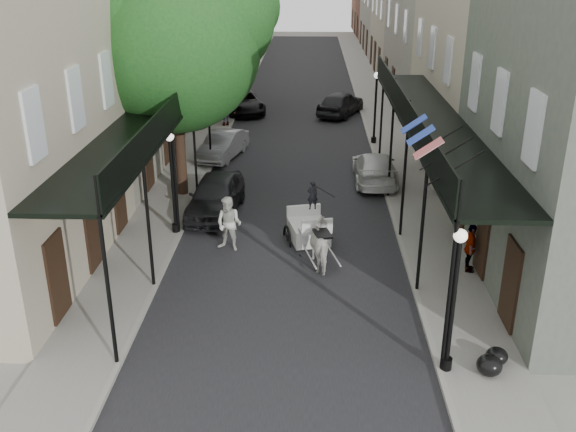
# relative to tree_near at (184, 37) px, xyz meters

# --- Properties ---
(ground) EXTENTS (140.00, 140.00, 0.00)m
(ground) POSITION_rel_tree_near_xyz_m (4.20, -10.18, -6.49)
(ground) COLOR gray
(ground) RESTS_ON ground
(road) EXTENTS (8.00, 90.00, 0.01)m
(road) POSITION_rel_tree_near_xyz_m (4.20, 9.82, -6.48)
(road) COLOR black
(road) RESTS_ON ground
(sidewalk_left) EXTENTS (2.20, 90.00, 0.12)m
(sidewalk_left) POSITION_rel_tree_near_xyz_m (-0.80, 9.82, -6.43)
(sidewalk_left) COLOR gray
(sidewalk_left) RESTS_ON ground
(sidewalk_right) EXTENTS (2.20, 90.00, 0.12)m
(sidewalk_right) POSITION_rel_tree_near_xyz_m (9.20, 9.82, -6.43)
(sidewalk_right) COLOR gray
(sidewalk_right) RESTS_ON ground
(building_row_left) EXTENTS (5.00, 80.00, 10.50)m
(building_row_left) POSITION_rel_tree_near_xyz_m (-4.40, 19.82, -1.24)
(building_row_left) COLOR #A39A82
(building_row_left) RESTS_ON ground
(building_row_right) EXTENTS (5.00, 80.00, 10.50)m
(building_row_right) POSITION_rel_tree_near_xyz_m (12.80, 19.82, -1.24)
(building_row_right) COLOR gray
(building_row_right) RESTS_ON ground
(gallery_left) EXTENTS (2.20, 18.05, 4.88)m
(gallery_left) POSITION_rel_tree_near_xyz_m (-0.59, -3.20, -2.44)
(gallery_left) COLOR black
(gallery_left) RESTS_ON sidewalk_left
(gallery_right) EXTENTS (2.20, 18.05, 4.88)m
(gallery_right) POSITION_rel_tree_near_xyz_m (8.99, -3.20, -2.44)
(gallery_right) COLOR black
(gallery_right) RESTS_ON sidewalk_right
(tree_near) EXTENTS (7.31, 6.80, 9.63)m
(tree_near) POSITION_rel_tree_near_xyz_m (0.00, 0.00, 0.00)
(tree_near) COLOR #382619
(tree_near) RESTS_ON sidewalk_left
(tree_far) EXTENTS (6.45, 6.00, 8.61)m
(tree_far) POSITION_rel_tree_near_xyz_m (-0.05, 14.00, -0.65)
(tree_far) COLOR #382619
(tree_far) RESTS_ON sidewalk_left
(lamppost_right_near) EXTENTS (0.32, 0.32, 3.71)m
(lamppost_right_near) POSITION_rel_tree_near_xyz_m (8.30, -12.18, -4.44)
(lamppost_right_near) COLOR black
(lamppost_right_near) RESTS_ON sidewalk_right
(lamppost_left) EXTENTS (0.32, 0.32, 3.71)m
(lamppost_left) POSITION_rel_tree_near_xyz_m (0.10, -4.18, -4.44)
(lamppost_left) COLOR black
(lamppost_left) RESTS_ON sidewalk_left
(lamppost_right_far) EXTENTS (0.32, 0.32, 3.71)m
(lamppost_right_far) POSITION_rel_tree_near_xyz_m (8.30, 7.82, -4.44)
(lamppost_right_far) COLOR black
(lamppost_right_far) RESTS_ON sidewalk_right
(horse) EXTENTS (1.19, 1.88, 1.47)m
(horse) POSITION_rel_tree_near_xyz_m (5.38, -6.51, -5.75)
(horse) COLOR silver
(horse) RESTS_ON ground
(carriage) EXTENTS (1.83, 2.40, 2.46)m
(carriage) POSITION_rel_tree_near_xyz_m (4.82, -4.29, -5.53)
(carriage) COLOR black
(carriage) RESTS_ON ground
(pedestrian_walking) EXTENTS (1.12, 0.99, 1.91)m
(pedestrian_walking) POSITION_rel_tree_near_xyz_m (2.20, -5.37, -5.53)
(pedestrian_walking) COLOR beige
(pedestrian_walking) RESTS_ON ground
(pedestrian_sidewalk_left) EXTENTS (1.43, 1.16, 1.92)m
(pedestrian_sidewalk_left) POSITION_rel_tree_near_xyz_m (-0.05, 11.26, -5.41)
(pedestrian_sidewalk_left) COLOR gray
(pedestrian_sidewalk_left) RESTS_ON sidewalk_left
(pedestrian_sidewalk_right) EXTENTS (0.57, 1.00, 1.60)m
(pedestrian_sidewalk_right) POSITION_rel_tree_near_xyz_m (10.00, -6.93, -5.57)
(pedestrian_sidewalk_right) COLOR gray
(pedestrian_sidewalk_right) RESTS_ON sidewalk_right
(car_left_near) EXTENTS (2.10, 4.61, 1.53)m
(car_left_near) POSITION_rel_tree_near_xyz_m (1.27, -2.15, -5.72)
(car_left_near) COLOR black
(car_left_near) RESTS_ON ground
(car_left_mid) EXTENTS (2.30, 4.21, 1.31)m
(car_left_mid) POSITION_rel_tree_near_xyz_m (0.60, 5.21, -5.83)
(car_left_mid) COLOR #A6A7AC
(car_left_mid) RESTS_ON ground
(car_left_far) EXTENTS (3.58, 5.32, 1.35)m
(car_left_far) POSITION_rel_tree_near_xyz_m (0.60, 14.85, -5.81)
(car_left_far) COLOR black
(car_left_far) RESTS_ON ground
(car_right_near) EXTENTS (1.87, 4.51, 1.30)m
(car_right_near) POSITION_rel_tree_near_xyz_m (7.80, 1.87, -5.84)
(car_right_near) COLOR silver
(car_right_near) RESTS_ON ground
(car_right_far) EXTENTS (3.44, 4.83, 1.53)m
(car_right_far) POSITION_rel_tree_near_xyz_m (6.80, 14.39, -5.72)
(car_right_far) COLOR black
(car_right_far) RESTS_ON ground
(trash_bags) EXTENTS (0.88, 1.03, 0.52)m
(trash_bags) POSITION_rel_tree_near_xyz_m (9.39, -12.20, -6.12)
(trash_bags) COLOR black
(trash_bags) RESTS_ON sidewalk_right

